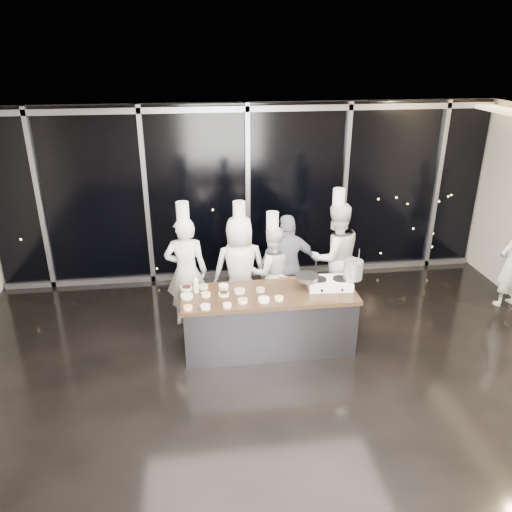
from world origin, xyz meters
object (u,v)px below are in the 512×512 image
Objects in this scene: stock_pot at (353,270)px; frying_pan at (307,277)px; chef_left at (240,268)px; chef_side at (512,262)px; chef_right at (335,256)px; stove at (329,283)px; chef_center at (272,271)px; guest at (288,266)px; demo_counter at (269,320)px; chef_far_left at (186,271)px.

frying_pan is at bearing 174.30° from stock_pot.
chef_left reaches higher than chef_side.
chef_right is (0.05, 1.05, -0.25)m from stock_pot.
frying_pan is (-0.33, 0.03, 0.10)m from stove.
stock_pot reaches higher than frying_pan.
chef_center is 1.03× the size of guest.
stove is at bearing 106.83° from guest.
demo_counter is 1.26× the size of chef_left.
chef_right reaches higher than frying_pan.
chef_far_left reaches higher than stock_pot.
demo_counter is 1.07m from chef_left.
stock_pot is at bearing 0.98° from demo_counter.
guest is at bearing 178.49° from chef_left.
frying_pan is at bearing 158.26° from chef_far_left.
demo_counter is 1.41m from stock_pot.
chef_side is (4.20, 0.76, 0.33)m from demo_counter.
demo_counter is 0.83m from frying_pan.
chef_far_left reaches higher than chef_left.
guest is at bearing -16.98° from chef_side.
demo_counter is at bearing -3.53° from chef_side.
stove is at bearing 173.18° from stock_pot.
chef_center is at bearing 137.05° from stock_pot.
guest is at bearing 128.44° from stock_pot.
stock_pot is at bearing 133.34° from chef_center.
chef_far_left reaches higher than demo_counter.
chef_left reaches higher than stock_pot.
guest is 3.75m from chef_side.
frying_pan is at bearing 87.98° from guest.
demo_counter is 3.79× the size of stove.
demo_counter is 1.23× the size of chef_far_left.
chef_center is (1.35, 0.09, -0.13)m from chef_far_left.
chef_side is (2.95, -0.31, -0.14)m from chef_right.
guest is 0.81m from chef_right.
frying_pan is 0.29× the size of chef_right.
chef_side is at bearing 173.96° from chef_left.
stock_pot reaches higher than demo_counter.
frying_pan is 0.30× the size of chef_left.
stock_pot is (0.65, -0.07, 0.11)m from frying_pan.
stove is at bearing 123.62° from chef_center.
demo_counter is 1.40× the size of chef_center.
frying_pan is (0.56, 0.09, 0.62)m from demo_counter.
chef_center reaches higher than stock_pot.
chef_left is at bearing 108.36° from demo_counter.
chef_far_left is 1.15× the size of chef_side.
frying_pan is 0.66m from stock_pot.
chef_center is 0.86× the size of chef_right.
stock_pot is 0.16× the size of guest.
chef_left is (0.84, 0.06, -0.03)m from chef_far_left.
chef_right is at bearing -178.93° from chef_left.
chef_side is at bearing 16.40° from stove.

